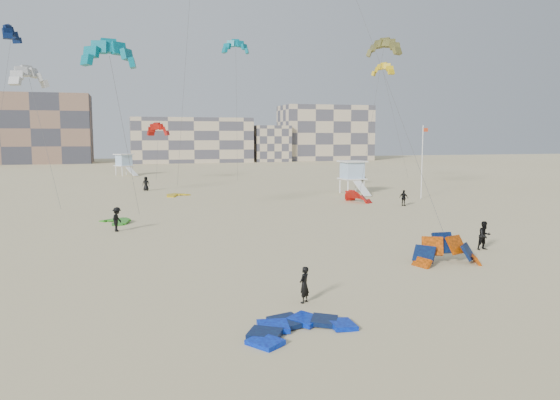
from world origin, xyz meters
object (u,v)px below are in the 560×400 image
object	(u,v)px
kite_ground_orange	(447,264)
kitesurfer_main	(304,285)
kite_ground_blue	(299,332)
lifeguard_tower_near	(352,177)

from	to	relation	value
kite_ground_orange	kitesurfer_main	size ratio (longest dim) A/B	2.52
kite_ground_blue	lifeguard_tower_near	bearing A→B (deg)	48.42
kite_ground_orange	kitesurfer_main	world-z (taller)	kite_ground_orange
kite_ground_blue	kite_ground_orange	distance (m)	13.79
kitesurfer_main	lifeguard_tower_near	xyz separation A→B (m)	(19.77, 40.98, 1.24)
kite_ground_orange	lifeguard_tower_near	bearing A→B (deg)	77.73
lifeguard_tower_near	kitesurfer_main	bearing A→B (deg)	-119.84
kite_ground_blue	lifeguard_tower_near	xyz separation A→B (m)	(21.08, 44.33, 2.04)
kitesurfer_main	kite_ground_orange	bearing A→B (deg)	161.50
kitesurfer_main	kite_ground_blue	bearing A→B (deg)	25.52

